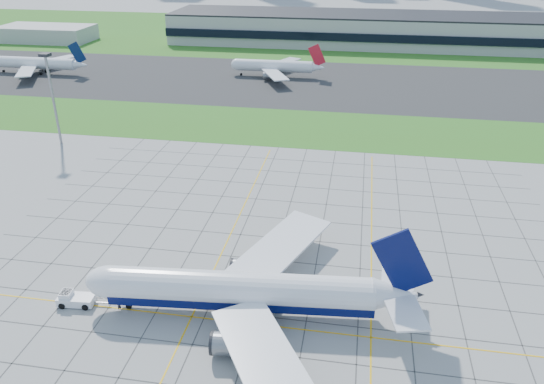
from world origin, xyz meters
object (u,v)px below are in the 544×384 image
(crew_near, at_px, (119,306))
(distant_jet_0, at_px, (37,63))
(airliner, at_px, (243,291))
(distant_jet_1, at_px, (275,66))
(light_mast, at_px, (51,88))
(pushback_tug, at_px, (75,299))

(crew_near, height_order, distant_jet_0, distant_jet_0)
(airliner, height_order, distant_jet_0, airliner)
(crew_near, bearing_deg, distant_jet_1, 52.65)
(distant_jet_0, distance_m, distant_jet_1, 101.39)
(light_mast, height_order, airliner, light_mast)
(airliner, distance_m, distant_jet_1, 153.20)
(airliner, bearing_deg, light_mast, 131.19)
(airliner, distance_m, pushback_tug, 28.01)
(distant_jet_1, bearing_deg, pushback_tug, -92.84)
(light_mast, bearing_deg, pushback_tug, -59.04)
(airliner, relative_size, distant_jet_1, 1.27)
(pushback_tug, distance_m, distant_jet_1, 154.22)
(airliner, xyz_separation_m, crew_near, (-19.87, -2.34, -3.81))
(light_mast, xyz_separation_m, pushback_tug, (40.29, -67.15, -15.12))
(airliner, bearing_deg, pushback_tug, 179.29)
(pushback_tug, height_order, crew_near, pushback_tug)
(distant_jet_0, bearing_deg, light_mast, -54.89)
(airliner, bearing_deg, distant_jet_1, 92.45)
(light_mast, bearing_deg, distant_jet_1, 61.11)
(light_mast, relative_size, pushback_tug, 2.96)
(distant_jet_1, bearing_deg, light_mast, -118.89)
(light_mast, distance_m, distant_jet_0, 92.52)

